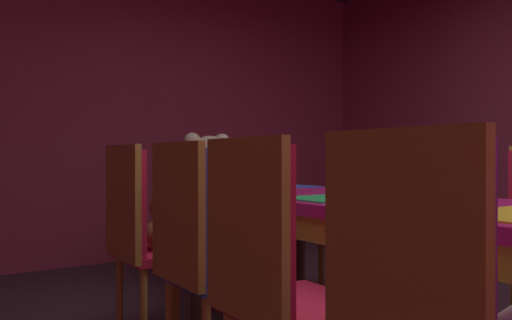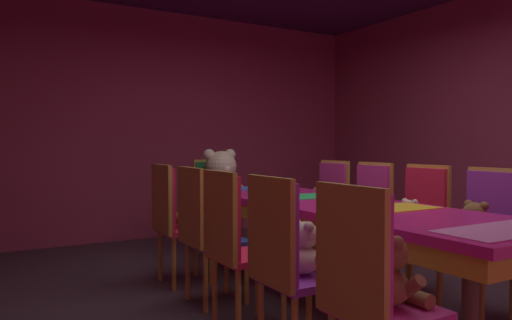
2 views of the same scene
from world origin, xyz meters
TOP-DOWN VIEW (x-y plane):
  - ground_plane at (0.00, 0.00)m, footprint 7.90×7.90m
  - wall_back at (0.00, 3.20)m, footprint 5.20×0.12m
  - banquet_table at (0.00, 0.00)m, footprint 0.90×2.94m
  - chair_left_0 at (-0.82, -1.15)m, footprint 0.42×0.41m
  - teddy_left_0 at (-0.67, -1.15)m, footprint 0.26×0.33m
  - chair_left_1 at (-0.83, -0.56)m, footprint 0.42×0.41m
  - teddy_left_1 at (-0.69, -0.56)m, footprint 0.24×0.31m
  - chair_left_2 at (-0.83, 0.02)m, footprint 0.42×0.41m
  - chair_left_3 at (-0.81, 0.54)m, footprint 0.42×0.41m
  - teddy_left_3 at (-0.66, 0.54)m, footprint 0.22×0.28m
  - chair_left_4 at (-0.82, 1.11)m, footprint 0.42×0.41m
  - teddy_left_4 at (-0.67, 1.11)m, footprint 0.25×0.32m
  - chair_right_1 at (0.81, -0.59)m, footprint 0.42×0.41m
  - teddy_right_1 at (0.67, -0.59)m, footprint 0.26×0.33m
  - chair_right_2 at (0.82, -0.01)m, footprint 0.42×0.41m
  - teddy_right_2 at (0.68, -0.01)m, footprint 0.22×0.28m
  - chair_right_3 at (0.83, 0.58)m, footprint 0.42×0.41m
  - teddy_right_3 at (0.68, 0.58)m, footprint 0.22×0.28m
  - chair_right_4 at (0.82, 1.14)m, footprint 0.42×0.41m
  - teddy_right_4 at (0.68, 1.14)m, footprint 0.22×0.28m
  - throne_chair at (0.00, 2.01)m, footprint 0.41×0.42m
  - king_teddy_bear at (0.00, 1.85)m, footprint 0.68×0.52m

SIDE VIEW (x-z plane):
  - ground_plane at x=0.00m, z-range 0.00..0.00m
  - teddy_right_4 at x=0.68m, z-range 0.44..0.71m
  - teddy_right_3 at x=0.68m, z-range 0.44..0.71m
  - teddy_left_3 at x=-0.66m, z-range 0.44..0.71m
  - teddy_right_2 at x=0.68m, z-range 0.44..0.71m
  - teddy_left_1 at x=-0.69m, z-range 0.44..0.73m
  - teddy_left_4 at x=-0.67m, z-range 0.44..0.74m
  - teddy_left_0 at x=-0.67m, z-range 0.44..0.75m
  - teddy_right_1 at x=0.67m, z-range 0.44..0.75m
  - chair_left_0 at x=-0.82m, z-range 0.10..1.09m
  - chair_left_1 at x=-0.83m, z-range 0.10..1.09m
  - chair_left_2 at x=-0.83m, z-range 0.10..1.09m
  - chair_left_3 at x=-0.81m, z-range 0.10..1.09m
  - chair_left_4 at x=-0.82m, z-range 0.10..1.09m
  - chair_right_1 at x=0.81m, z-range 0.10..1.09m
  - chair_right_2 at x=0.82m, z-range 0.10..1.09m
  - chair_right_3 at x=0.83m, z-range 0.10..1.09m
  - chair_right_4 at x=0.82m, z-range 0.10..1.09m
  - throne_chair at x=0.00m, z-range 0.10..1.09m
  - banquet_table at x=0.00m, z-range 0.28..1.03m
  - king_teddy_bear at x=0.00m, z-range 0.41..1.05m
  - wall_back at x=0.00m, z-range 0.00..2.80m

